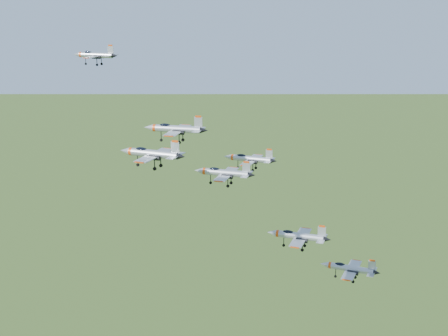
# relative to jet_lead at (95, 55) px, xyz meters

# --- Properties ---
(jet_lead) EXTENTS (10.69, 8.96, 2.86)m
(jet_lead) POSITION_rel_jet_lead_xyz_m (0.00, 0.00, 0.00)
(jet_lead) COLOR #9CA1A8
(jet_left_high) EXTENTS (13.42, 11.12, 3.59)m
(jet_left_high) POSITION_rel_jet_lead_xyz_m (20.08, -11.28, -13.20)
(jet_left_high) COLOR #9CA1A8
(jet_right_high) EXTENTS (12.04, 10.16, 3.24)m
(jet_right_high) POSITION_rel_jet_lead_xyz_m (21.29, -32.86, -12.88)
(jet_right_high) COLOR #9CA1A8
(jet_left_low) EXTENTS (11.73, 9.86, 3.15)m
(jet_left_low) POSITION_rel_jet_lead_xyz_m (34.15, -3.60, -20.72)
(jet_left_low) COLOR #9CA1A8
(jet_right_low) EXTENTS (11.54, 9.62, 3.08)m
(jet_right_low) POSITION_rel_jet_lead_xyz_m (31.78, -22.82, -18.52)
(jet_right_low) COLOR #9CA1A8
(jet_trail) EXTENTS (12.93, 10.83, 3.46)m
(jet_trail) POSITION_rel_jet_lead_xyz_m (45.10, -13.47, -33.51)
(jet_trail) COLOR #9CA1A8
(jet_extra) EXTENTS (13.28, 11.22, 3.58)m
(jet_extra) POSITION_rel_jet_lead_xyz_m (56.07, -0.93, -45.30)
(jet_extra) COLOR #9CA1A8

